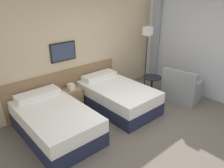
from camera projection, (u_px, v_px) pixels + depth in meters
ground_plane at (150, 135)px, 4.37m from camera, size 16.00×16.00×0.00m
wall_headboard at (81, 50)px, 5.40m from camera, size 10.00×0.10×2.70m
wall_window at (220, 49)px, 5.35m from camera, size 0.21×4.74×2.70m
bed_near_door at (55, 122)px, 4.28m from camera, size 1.15×1.90×0.69m
bed_near_window at (117, 97)px, 5.29m from camera, size 1.15×1.90×0.69m
nightstand at (72, 98)px, 5.30m from camera, size 0.45×0.35×0.63m
floor_lamp at (147, 39)px, 6.02m from camera, size 0.24×0.24×1.76m
side_table at (152, 83)px, 5.82m from camera, size 0.49×0.49×0.56m
armchair at (182, 90)px, 5.68m from camera, size 0.89×0.97×0.89m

